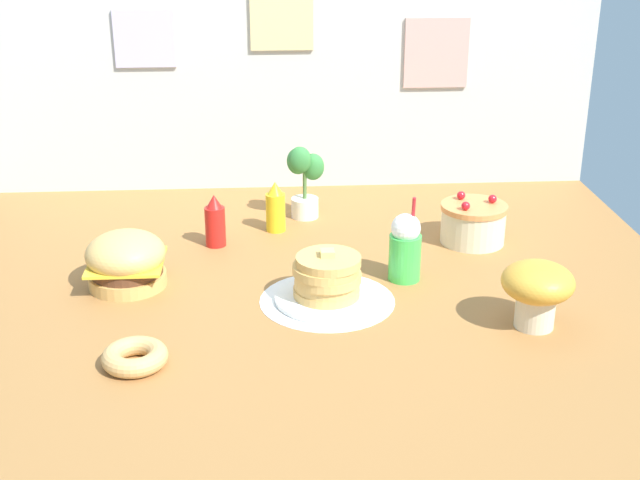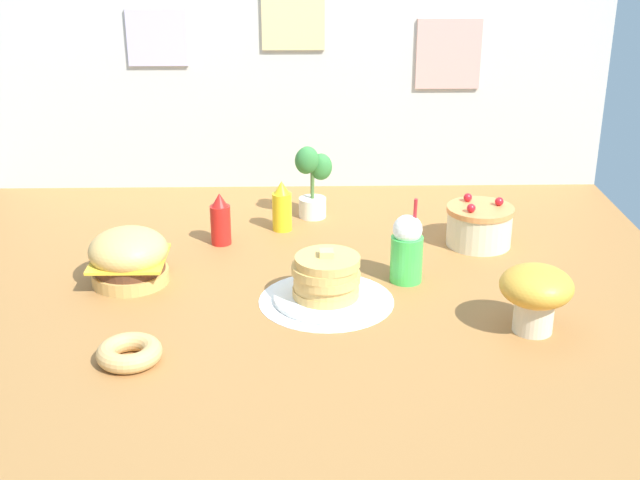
# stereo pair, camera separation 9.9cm
# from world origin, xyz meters

# --- Properties ---
(ground_plane) EXTENTS (2.34, 1.97, 0.02)m
(ground_plane) POSITION_xyz_m (0.00, 0.00, -0.01)
(ground_plane) COLOR #9E6B38
(back_wall) EXTENTS (2.34, 0.04, 0.97)m
(back_wall) POSITION_xyz_m (0.00, 0.98, 0.49)
(back_wall) COLOR beige
(back_wall) RESTS_ON ground_plane
(doily_mat) EXTENTS (0.39, 0.39, 0.00)m
(doily_mat) POSITION_xyz_m (0.08, -0.05, 0.00)
(doily_mat) COLOR white
(doily_mat) RESTS_ON ground_plane
(burger) EXTENTS (0.23, 0.23, 0.17)m
(burger) POSITION_xyz_m (-0.50, 0.09, 0.08)
(burger) COLOR #DBA859
(burger) RESTS_ON ground_plane
(pancake_stack) EXTENTS (0.30, 0.30, 0.15)m
(pancake_stack) POSITION_xyz_m (0.08, -0.05, 0.06)
(pancake_stack) COLOR white
(pancake_stack) RESTS_ON doily_mat
(layer_cake) EXTENTS (0.22, 0.22, 0.16)m
(layer_cake) POSITION_xyz_m (0.59, 0.36, 0.07)
(layer_cake) COLOR beige
(layer_cake) RESTS_ON ground_plane
(ketchup_bottle) EXTENTS (0.07, 0.07, 0.18)m
(ketchup_bottle) POSITION_xyz_m (-0.26, 0.38, 0.08)
(ketchup_bottle) COLOR red
(ketchup_bottle) RESTS_ON ground_plane
(mustard_bottle) EXTENTS (0.07, 0.07, 0.18)m
(mustard_bottle) POSITION_xyz_m (-0.06, 0.50, 0.08)
(mustard_bottle) COLOR yellow
(mustard_bottle) RESTS_ON ground_plane
(cream_soda_cup) EXTENTS (0.10, 0.10, 0.26)m
(cream_soda_cup) POSITION_xyz_m (0.32, 0.08, 0.10)
(cream_soda_cup) COLOR green
(cream_soda_cup) RESTS_ON ground_plane
(donut_pink_glaze) EXTENTS (0.16, 0.16, 0.05)m
(donut_pink_glaze) POSITION_xyz_m (-0.42, -0.38, 0.03)
(donut_pink_glaze) COLOR tan
(donut_pink_glaze) RESTS_ON ground_plane
(potted_plant) EXTENTS (0.13, 0.10, 0.27)m
(potted_plant) POSITION_xyz_m (0.05, 0.63, 0.14)
(potted_plant) COLOR white
(potted_plant) RESTS_ON ground_plane
(mushroom_stool) EXTENTS (0.19, 0.19, 0.18)m
(mushroom_stool) POSITION_xyz_m (0.62, -0.24, 0.11)
(mushroom_stool) COLOR beige
(mushroom_stool) RESTS_ON ground_plane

